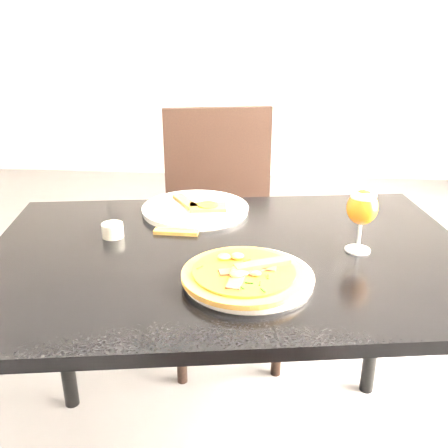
# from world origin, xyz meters

# --- Properties ---
(ground) EXTENTS (6.00, 6.00, 0.00)m
(ground) POSITION_xyz_m (0.00, 0.00, 0.00)
(ground) COLOR #595A5C
(ground) RESTS_ON ground
(dining_table) EXTENTS (1.31, 0.98, 0.75)m
(dining_table) POSITION_xyz_m (0.28, -0.18, 0.66)
(dining_table) COLOR black
(dining_table) RESTS_ON ground
(chair_far) EXTENTS (0.53, 0.53, 0.97)m
(chair_far) POSITION_xyz_m (0.19, 0.51, 0.53)
(chair_far) COLOR black
(chair_far) RESTS_ON ground
(plate_main) EXTENTS (0.38, 0.38, 0.02)m
(plate_main) POSITION_xyz_m (0.33, -0.32, 0.76)
(plate_main) COLOR white
(plate_main) RESTS_ON dining_table
(pizza) EXTENTS (0.27, 0.27, 0.03)m
(pizza) POSITION_xyz_m (0.32, -0.34, 0.77)
(pizza) COLOR #915D23
(pizza) RESTS_ON plate_main
(plate_second) EXTENTS (0.37, 0.37, 0.02)m
(plate_second) POSITION_xyz_m (0.16, 0.09, 0.76)
(plate_second) COLOR white
(plate_second) RESTS_ON dining_table
(crust_scraps) EXTENTS (0.18, 0.14, 0.01)m
(crust_scraps) POSITION_xyz_m (0.17, 0.08, 0.77)
(crust_scraps) COLOR #915D23
(crust_scraps) RESTS_ON plate_second
(loose_crust) EXTENTS (0.12, 0.03, 0.01)m
(loose_crust) POSITION_xyz_m (0.13, -0.08, 0.75)
(loose_crust) COLOR #915D23
(loose_crust) RESTS_ON dining_table
(sauce_cup) EXTENTS (0.06, 0.06, 0.04)m
(sauce_cup) POSITION_xyz_m (-0.03, -0.12, 0.77)
(sauce_cup) COLOR beige
(sauce_cup) RESTS_ON dining_table
(beer_glass) EXTENTS (0.08, 0.08, 0.16)m
(beer_glass) POSITION_xyz_m (0.59, -0.15, 0.86)
(beer_glass) COLOR silver
(beer_glass) RESTS_ON dining_table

